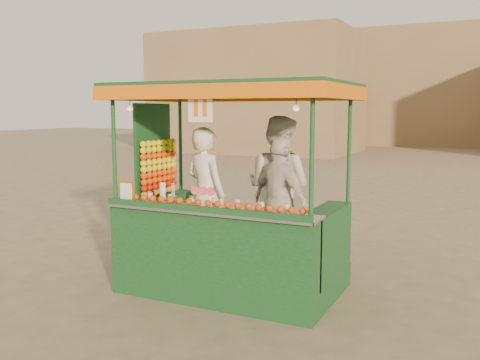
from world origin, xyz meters
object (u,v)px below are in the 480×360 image
at_px(vendor_left, 206,193).
at_px(vendor_middle, 278,188).
at_px(juice_cart, 224,226).
at_px(vendor_right, 280,202).

bearing_deg(vendor_left, vendor_middle, -134.24).
bearing_deg(juice_cart, vendor_middle, 59.55).
bearing_deg(vendor_right, vendor_middle, -35.94).
height_order(vendor_middle, vendor_right, vendor_middle).
relative_size(juice_cart, vendor_middle, 1.50).
xyz_separation_m(vendor_left, vendor_right, (0.96, 0.09, -0.05)).
bearing_deg(vendor_right, juice_cart, 60.31).
distance_m(vendor_middle, vendor_right, 0.38).
height_order(vendor_left, vendor_right, vendor_left).
height_order(vendor_left, vendor_middle, vendor_middle).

